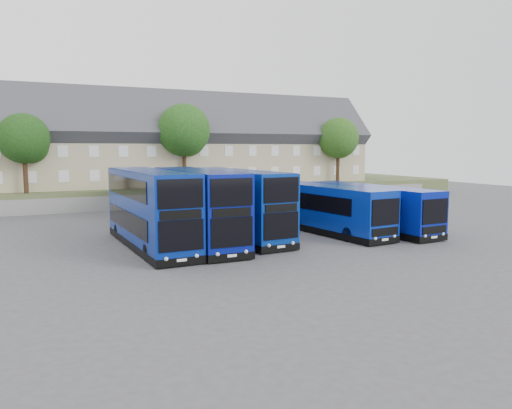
# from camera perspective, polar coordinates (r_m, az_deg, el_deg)

# --- Properties ---
(ground) EXTENTS (120.00, 120.00, 0.00)m
(ground) POSITION_cam_1_polar(r_m,az_deg,el_deg) (31.93, 2.14, -4.98)
(ground) COLOR #45454A
(ground) RESTS_ON ground
(retaining_wall) EXTENTS (70.00, 0.40, 1.50)m
(retaining_wall) POSITION_cam_1_polar(r_m,az_deg,el_deg) (54.03, -9.67, 0.44)
(retaining_wall) COLOR slate
(retaining_wall) RESTS_ON ground
(earth_bank) EXTENTS (80.00, 20.00, 2.00)m
(earth_bank) POSITION_cam_1_polar(r_m,az_deg,el_deg) (63.65, -12.12, 1.52)
(earth_bank) COLOR #495832
(earth_bank) RESTS_ON ground
(terrace_row) EXTENTS (54.00, 10.40, 11.20)m
(terrace_row) POSITION_cam_1_polar(r_m,az_deg,el_deg) (59.54, -11.35, 6.60)
(terrace_row) COLOR tan
(terrace_row) RESTS_ON earth_bank
(dd_front_left) EXTENTS (3.20, 12.40, 4.90)m
(dd_front_left) POSITION_cam_1_polar(r_m,az_deg,el_deg) (32.42, -12.01, -0.63)
(dd_front_left) COLOR navy
(dd_front_left) RESTS_ON ground
(dd_front_mid) EXTENTS (2.91, 12.26, 4.86)m
(dd_front_mid) POSITION_cam_1_polar(r_m,az_deg,el_deg) (33.11, -6.72, -0.41)
(dd_front_mid) COLOR #071484
(dd_front_mid) RESTS_ON ground
(dd_front_right) EXTENTS (3.47, 12.12, 4.76)m
(dd_front_right) POSITION_cam_1_polar(r_m,az_deg,el_deg) (35.13, -2.21, -0.06)
(dd_front_right) COLOR navy
(dd_front_right) RESTS_ON ground
(dd_rear_left) EXTENTS (2.90, 10.97, 4.32)m
(dd_rear_left) POSITION_cam_1_polar(r_m,az_deg,el_deg) (45.47, -11.72, 1.02)
(dd_rear_left) COLOR navy
(dd_rear_left) RESTS_ON ground
(dd_rear_right) EXTENTS (3.11, 11.14, 4.38)m
(dd_rear_right) POSITION_cam_1_polar(r_m,az_deg,el_deg) (45.23, -3.05, 1.16)
(dd_rear_right) COLOR #0826A0
(dd_rear_right) RESTS_ON ground
(coach_east_a) EXTENTS (3.90, 13.17, 3.55)m
(coach_east_a) POSITION_cam_1_polar(r_m,az_deg,el_deg) (38.21, 7.72, -0.49)
(coach_east_a) COLOR #0828A0
(coach_east_a) RESTS_ON ground
(coach_east_b) EXTENTS (3.34, 12.71, 3.44)m
(coach_east_b) POSITION_cam_1_polar(r_m,az_deg,el_deg) (39.73, 13.04, -0.41)
(coach_east_b) COLOR #081998
(coach_east_b) RESTS_ON ground
(tree_west) EXTENTS (4.80, 4.80, 7.65)m
(tree_west) POSITION_cam_1_polar(r_m,az_deg,el_deg) (52.86, -24.86, 6.65)
(tree_west) COLOR #382314
(tree_west) RESTS_ON earth_bank
(tree_mid) EXTENTS (5.76, 5.76, 9.18)m
(tree_mid) POSITION_cam_1_polar(r_m,az_deg,el_deg) (55.90, -8.13, 8.18)
(tree_mid) COLOR #382314
(tree_mid) RESTS_ON earth_bank
(tree_east) EXTENTS (5.12, 5.12, 8.16)m
(tree_east) POSITION_cam_1_polar(r_m,az_deg,el_deg) (64.30, 9.45, 7.32)
(tree_east) COLOR #382314
(tree_east) RESTS_ON earth_bank
(tree_far) EXTENTS (5.44, 5.44, 8.67)m
(tree_far) POSITION_cam_1_polar(r_m,az_deg,el_deg) (73.48, 10.20, 7.45)
(tree_far) COLOR #382314
(tree_far) RESTS_ON earth_bank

